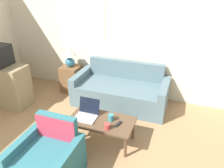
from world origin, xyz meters
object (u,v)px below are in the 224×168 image
at_px(coffee_table, 101,122).
at_px(tv_remote, 118,124).
at_px(couch, 121,91).
at_px(table_lamp, 69,55).
at_px(cup_yellow, 107,126).
at_px(cup_navy, 111,117).
at_px(armchair, 49,161).
at_px(laptop, 87,113).

relative_size(coffee_table, tv_remote, 6.62).
distance_m(couch, table_lamp, 1.40).
bearing_deg(cup_yellow, cup_navy, 94.92).
xyz_separation_m(couch, coffee_table, (0.07, -1.26, 0.09)).
relative_size(couch, cup_yellow, 20.92).
relative_size(couch, armchair, 2.36).
bearing_deg(couch, laptop, -98.71).
bearing_deg(tv_remote, cup_navy, 154.92).
distance_m(armchair, coffee_table, 0.98).
distance_m(armchair, tv_remote, 1.11).
xyz_separation_m(laptop, tv_remote, (0.54, -0.04, -0.05)).
relative_size(coffee_table, cup_navy, 9.92).
height_order(armchair, cup_navy, armchair).
height_order(cup_navy, tv_remote, cup_navy).
bearing_deg(laptop, coffee_table, -4.52).
distance_m(armchair, cup_yellow, 0.92).
bearing_deg(armchair, tv_remote, 52.98).
relative_size(couch, tv_remote, 12.19).
bearing_deg(laptop, cup_navy, 4.13).
height_order(armchair, tv_remote, armchair).
distance_m(table_lamp, coffee_table, 2.00).
bearing_deg(cup_navy, armchair, -118.80).
xyz_separation_m(cup_yellow, tv_remote, (0.12, 0.15, -0.03)).
distance_m(coffee_table, laptop, 0.28).
height_order(couch, laptop, couch).
height_order(armchair, cup_yellow, armchair).
relative_size(coffee_table, laptop, 3.00).
height_order(couch, tv_remote, couch).
height_order(couch, cup_navy, couch).
distance_m(coffee_table, cup_navy, 0.18).
bearing_deg(armchair, laptop, 82.42).
bearing_deg(armchair, coffee_table, 67.20).
bearing_deg(couch, cup_yellow, -80.89).
bearing_deg(table_lamp, tv_remote, -41.59).
xyz_separation_m(table_lamp, cup_navy, (1.46, -1.36, -0.43)).
distance_m(coffee_table, tv_remote, 0.29).
bearing_deg(couch, armchair, -98.23).
bearing_deg(armchair, couch, 81.77).
xyz_separation_m(couch, armchair, (-0.31, -2.15, 0.00)).
relative_size(table_lamp, tv_remote, 2.97).
xyz_separation_m(couch, tv_remote, (0.35, -1.27, 0.14)).
height_order(laptop, cup_yellow, laptop).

